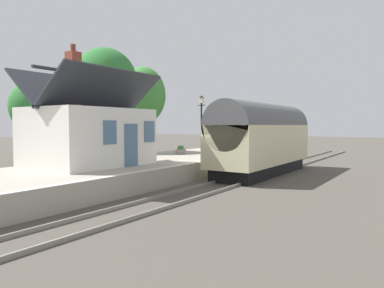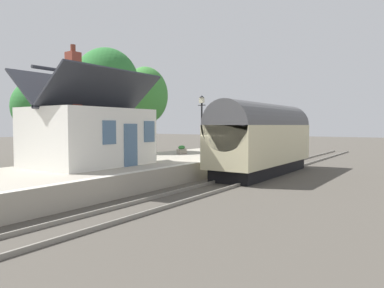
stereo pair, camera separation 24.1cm
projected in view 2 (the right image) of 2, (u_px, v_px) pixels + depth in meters
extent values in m
plane|color=#4C473F|center=(219.00, 181.00, 19.27)|extent=(160.00, 160.00, 0.00)
cube|color=#A39B8C|center=(156.00, 167.00, 21.66)|extent=(32.00, 6.67, 0.96)
cube|color=beige|center=(200.00, 162.00, 19.88)|extent=(32.00, 0.36, 0.02)
cube|color=gray|center=(246.00, 182.00, 18.36)|extent=(52.00, 0.08, 0.14)
cube|color=gray|center=(221.00, 180.00, 19.16)|extent=(52.00, 0.08, 0.14)
cube|color=black|center=(263.00, 169.00, 21.90)|extent=(9.09, 2.29, 0.70)
cube|color=beige|center=(263.00, 144.00, 21.83)|extent=(9.88, 2.70, 2.30)
cylinder|color=#515154|center=(263.00, 125.00, 21.77)|extent=(9.88, 2.65, 2.65)
cube|color=black|center=(243.00, 139.00, 22.57)|extent=(8.39, 0.03, 0.80)
cylinder|color=black|center=(280.00, 164.00, 24.36)|extent=(0.70, 2.16, 0.70)
cylinder|color=black|center=(241.00, 174.00, 19.45)|extent=(0.70, 2.16, 0.70)
cube|color=black|center=(290.00, 135.00, 25.91)|extent=(0.04, 2.16, 0.90)
cylinder|color=#F2EDCC|center=(290.00, 149.00, 25.98)|extent=(0.06, 0.24, 0.24)
cube|color=red|center=(290.00, 155.00, 26.03)|extent=(0.16, 2.56, 0.24)
cube|color=white|center=(89.00, 137.00, 18.24)|extent=(5.64, 4.10, 2.87)
cube|color=#2D3038|center=(103.00, 91.00, 17.55)|extent=(6.14, 2.30, 1.94)
cube|color=#2D3038|center=(76.00, 93.00, 18.69)|extent=(6.14, 2.30, 1.94)
cylinder|color=#2D3038|center=(89.00, 75.00, 18.07)|extent=(6.14, 0.16, 0.16)
cube|color=brown|center=(74.00, 80.00, 17.34)|extent=(0.56, 0.56, 2.66)
cylinder|color=brown|center=(73.00, 48.00, 17.26)|extent=(0.24, 0.24, 0.36)
cube|color=slate|center=(131.00, 145.00, 17.78)|extent=(0.90, 0.06, 2.10)
cube|color=slate|center=(109.00, 132.00, 16.59)|extent=(0.80, 0.05, 1.10)
cube|color=slate|center=(149.00, 131.00, 18.90)|extent=(0.80, 0.05, 1.10)
cube|color=#26727F|center=(246.00, 144.00, 29.47)|extent=(1.41, 0.45, 0.06)
cube|color=#26727F|center=(248.00, 142.00, 29.36)|extent=(1.40, 0.15, 0.40)
cube|color=black|center=(242.00, 148.00, 29.03)|extent=(0.07, 0.36, 0.44)
cube|color=black|center=(249.00, 147.00, 29.94)|extent=(0.07, 0.36, 0.44)
cube|color=#26727F|center=(231.00, 146.00, 27.24)|extent=(1.41, 0.43, 0.06)
cube|color=#26727F|center=(233.00, 143.00, 27.13)|extent=(1.40, 0.14, 0.40)
cube|color=black|center=(227.00, 150.00, 26.78)|extent=(0.07, 0.36, 0.44)
cube|color=black|center=(234.00, 149.00, 27.72)|extent=(0.07, 0.36, 0.44)
cube|color=gray|center=(182.00, 152.00, 25.23)|extent=(0.79, 0.32, 0.36)
ellipsoid|color=#2D7233|center=(182.00, 147.00, 25.22)|extent=(0.71, 0.29, 0.29)
cone|color=teal|center=(138.00, 155.00, 22.67)|extent=(0.36, 0.36, 0.29)
cylinder|color=teal|center=(138.00, 157.00, 22.67)|extent=(0.20, 0.20, 0.06)
ellipsoid|color=#2D7233|center=(138.00, 150.00, 22.65)|extent=(0.43, 0.43, 0.48)
cylinder|color=black|center=(202.00, 131.00, 21.22)|extent=(0.10, 0.10, 3.35)
cylinder|color=black|center=(202.00, 105.00, 21.14)|extent=(0.05, 0.50, 0.05)
cube|color=beige|center=(202.00, 100.00, 21.12)|extent=(0.24, 0.24, 0.32)
cone|color=black|center=(202.00, 96.00, 21.11)|extent=(0.32, 0.32, 0.14)
cylinder|color=black|center=(221.00, 148.00, 23.15)|extent=(0.06, 0.06, 1.10)
cylinder|color=black|center=(225.00, 148.00, 23.65)|extent=(0.06, 0.06, 1.10)
cube|color=maroon|center=(223.00, 136.00, 23.36)|extent=(0.90, 0.06, 0.44)
cube|color=black|center=(223.00, 136.00, 23.36)|extent=(0.96, 0.03, 0.50)
cylinder|color=#4C3828|center=(45.00, 148.00, 24.46)|extent=(0.43, 0.43, 2.85)
ellipsoid|color=#2D7233|center=(44.00, 107.00, 24.32)|extent=(4.25, 4.08, 3.97)
cylinder|color=#4C3828|center=(107.00, 135.00, 27.68)|extent=(0.31, 0.31, 4.39)
ellipsoid|color=#2D7233|center=(106.00, 83.00, 27.47)|extent=(4.95, 4.84, 5.25)
cylinder|color=#4C3828|center=(73.00, 135.00, 30.72)|extent=(0.38, 0.38, 4.32)
ellipsoid|color=olive|center=(73.00, 97.00, 30.55)|extent=(3.17, 2.86, 3.14)
cylinder|color=#4C3828|center=(146.00, 134.00, 39.18)|extent=(0.27, 0.27, 4.07)
ellipsoid|color=#3D8438|center=(146.00, 95.00, 38.96)|extent=(5.01, 4.73, 6.13)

